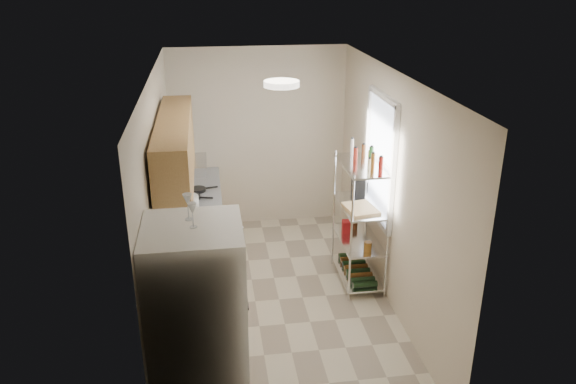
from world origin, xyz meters
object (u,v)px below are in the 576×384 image
at_px(frying_pan_large, 190,197).
at_px(cutting_board, 361,208).
at_px(espresso_machine, 358,184).
at_px(rice_cooker, 188,205).
at_px(refrigerator, 199,330).

xyz_separation_m(frying_pan_large, cutting_board, (1.95, -0.88, 0.10)).
height_order(frying_pan_large, espresso_machine, espresso_machine).
xyz_separation_m(rice_cooker, frying_pan_large, (0.02, 0.44, -0.08)).
height_order(refrigerator, rice_cooker, refrigerator).
height_order(rice_cooker, espresso_machine, espresso_machine).
height_order(frying_pan_large, cutting_board, cutting_board).
height_order(rice_cooker, cutting_board, rice_cooker).
bearing_deg(espresso_machine, frying_pan_large, 179.31).
height_order(refrigerator, espresso_machine, refrigerator).
bearing_deg(frying_pan_large, cutting_board, -9.82).
xyz_separation_m(refrigerator, espresso_machine, (1.92, 2.34, 0.24)).
relative_size(frying_pan_large, espresso_machine, 0.90).
distance_m(rice_cooker, frying_pan_large, 0.44).
height_order(cutting_board, espresso_machine, espresso_machine).
relative_size(rice_cooker, frying_pan_large, 1.05).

